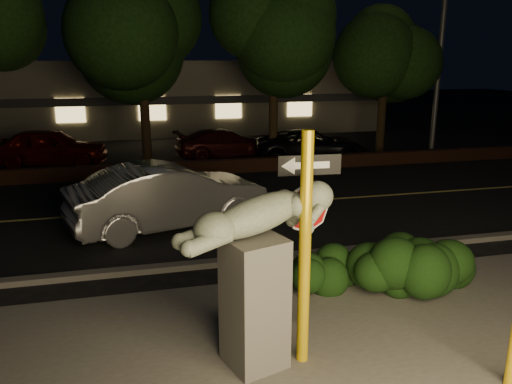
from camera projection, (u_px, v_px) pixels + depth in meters
ground at (225, 181)px, 17.21m from camera, size 90.00×90.00×0.00m
patio at (364, 366)px, 6.88m from camera, size 14.00×6.00×0.02m
road at (243, 205)px, 14.39m from camera, size 80.00×8.00×0.01m
lane_marking at (243, 205)px, 14.39m from camera, size 80.00×0.12×0.00m
curb at (283, 257)px, 10.53m from camera, size 80.00×0.25×0.12m
brick_wall at (218, 167)px, 18.36m from camera, size 40.00×0.35×0.50m
parking_lot at (199, 147)px, 23.78m from camera, size 40.00×12.00×0.01m
building at (182, 94)px, 30.76m from camera, size 22.00×10.20×4.00m
tree_far_b at (139, 3)px, 18.08m from camera, size 5.20×5.20×8.41m
tree_far_c at (274, 16)px, 18.93m from camera, size 4.80×4.80×7.84m
tree_far_d at (387, 26)px, 20.60m from camera, size 4.40×4.40×7.42m
yellow_pole_left at (305, 252)px, 6.60m from camera, size 0.16×0.16×3.25m
signpost at (309, 208)px, 7.36m from camera, size 0.94×0.11×2.77m
sculpture at (257, 261)px, 6.57m from camera, size 2.31×1.26×2.49m
hedge_center at (327, 264)px, 9.12m from camera, size 1.81×0.90×0.93m
hedge_right at (393, 260)px, 8.99m from camera, size 1.85×1.03×1.19m
hedge_far_right at (441, 266)px, 8.84m from camera, size 1.74×1.27×1.10m
silver_sedan at (170, 196)px, 12.35m from camera, size 5.20×3.09×1.62m
parked_car_red at (50, 147)px, 19.60m from camera, size 4.55×2.39×1.48m
parked_car_darkred at (225, 144)px, 21.18m from camera, size 4.36×2.15×1.22m
parked_car_dark at (312, 145)px, 20.62m from camera, size 4.83×2.70×1.28m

